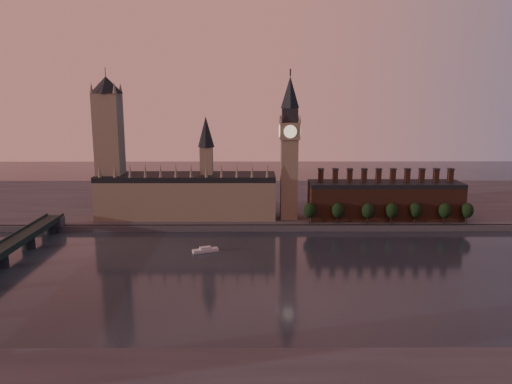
% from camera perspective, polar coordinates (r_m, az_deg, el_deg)
% --- Properties ---
extents(ground, '(900.00, 900.00, 0.00)m').
position_cam_1_polar(ground, '(263.42, 3.18, -9.76)').
color(ground, black).
rests_on(ground, ground).
extents(north_bank, '(900.00, 182.00, 4.00)m').
position_cam_1_polar(north_bank, '(433.74, 1.80, -1.06)').
color(north_bank, '#4E4E53').
rests_on(north_bank, ground).
extents(palace_of_westminster, '(130.00, 30.30, 74.00)m').
position_cam_1_polar(palace_of_westminster, '(370.90, -7.83, -0.17)').
color(palace_of_westminster, '#766754').
rests_on(palace_of_westminster, north_bank).
extents(victoria_tower, '(24.00, 24.00, 108.00)m').
position_cam_1_polar(victoria_tower, '(376.99, -16.42, 5.42)').
color(victoria_tower, '#766754').
rests_on(victoria_tower, north_bank).
extents(big_ben, '(15.00, 15.00, 107.00)m').
position_cam_1_polar(big_ben, '(358.35, 3.84, 5.21)').
color(big_ben, '#766754').
rests_on(big_ben, north_bank).
extents(chimney_block, '(110.00, 25.00, 37.00)m').
position_cam_1_polar(chimney_block, '(375.93, 14.47, -0.86)').
color(chimney_block, '#4A2A1C').
rests_on(chimney_block, north_bank).
extents(embankment_tree_0, '(8.60, 8.60, 14.88)m').
position_cam_1_polar(embankment_tree_0, '(352.03, 6.16, -2.10)').
color(embankment_tree_0, black).
rests_on(embankment_tree_0, north_bank).
extents(embankment_tree_1, '(8.60, 8.60, 14.88)m').
position_cam_1_polar(embankment_tree_1, '(355.01, 9.33, -2.08)').
color(embankment_tree_1, black).
rests_on(embankment_tree_1, north_bank).
extents(embankment_tree_2, '(8.60, 8.60, 14.88)m').
position_cam_1_polar(embankment_tree_2, '(357.69, 12.67, -2.10)').
color(embankment_tree_2, black).
rests_on(embankment_tree_2, north_bank).
extents(embankment_tree_3, '(8.60, 8.60, 14.88)m').
position_cam_1_polar(embankment_tree_3, '(362.08, 15.24, -2.07)').
color(embankment_tree_3, black).
rests_on(embankment_tree_3, north_bank).
extents(embankment_tree_4, '(8.60, 8.60, 14.88)m').
position_cam_1_polar(embankment_tree_4, '(368.35, 17.75, -1.99)').
color(embankment_tree_4, black).
rests_on(embankment_tree_4, north_bank).
extents(embankment_tree_5, '(8.60, 8.60, 14.88)m').
position_cam_1_polar(embankment_tree_5, '(373.96, 20.78, -1.99)').
color(embankment_tree_5, black).
rests_on(embankment_tree_5, north_bank).
extents(embankment_tree_6, '(8.60, 8.60, 14.88)m').
position_cam_1_polar(embankment_tree_6, '(379.90, 22.99, -1.96)').
color(embankment_tree_6, black).
rests_on(embankment_tree_6, north_bank).
extents(river_boat, '(16.09, 9.85, 3.11)m').
position_cam_1_polar(river_boat, '(305.05, -5.81, -6.60)').
color(river_boat, '#BEBEBE').
rests_on(river_boat, ground).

